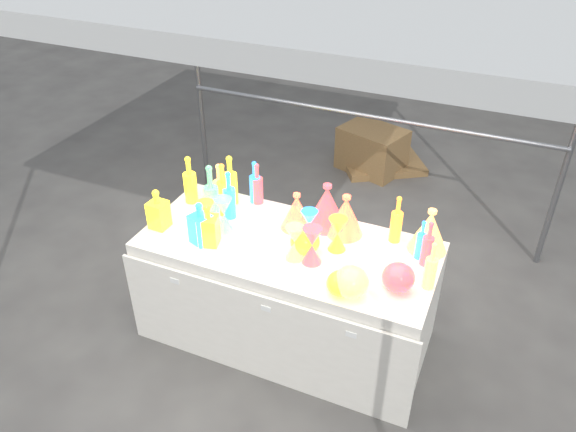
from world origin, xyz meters
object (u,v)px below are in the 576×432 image
at_px(cardboard_box_closed, 372,149).
at_px(globe_0, 340,284).
at_px(decanter_0, 158,209).
at_px(hourglass_0, 206,218).
at_px(display_table, 287,291).
at_px(bottle_0, 190,179).
at_px(lampshade_0, 297,211).

height_order(cardboard_box_closed, globe_0, globe_0).
bearing_deg(cardboard_box_closed, decanter_0, -85.75).
bearing_deg(cardboard_box_closed, hourglass_0, -79.49).
relative_size(cardboard_box_closed, decanter_0, 2.25).
distance_m(display_table, bottle_0, 0.98).
xyz_separation_m(display_table, hourglass_0, (-0.51, -0.08, 0.49)).
xyz_separation_m(hourglass_0, lampshade_0, (0.49, 0.28, 0.01)).
bearing_deg(bottle_0, cardboard_box_closed, 74.10).
bearing_deg(hourglass_0, cardboard_box_closed, 81.86).
height_order(display_table, globe_0, globe_0).
height_order(cardboard_box_closed, decanter_0, decanter_0).
distance_m(cardboard_box_closed, hourglass_0, 2.64).
height_order(hourglass_0, globe_0, hourglass_0).
xyz_separation_m(display_table, cardboard_box_closed, (-0.14, 2.45, -0.15)).
relative_size(cardboard_box_closed, lampshade_0, 2.49).
relative_size(bottle_0, decanter_0, 1.26).
distance_m(display_table, decanter_0, 0.97).
xyz_separation_m(display_table, bottle_0, (-0.79, 0.19, 0.55)).
distance_m(bottle_0, decanter_0, 0.34).
distance_m(decanter_0, lampshade_0, 0.86).
xyz_separation_m(bottle_0, decanter_0, (-0.02, -0.34, -0.03)).
xyz_separation_m(cardboard_box_closed, hourglass_0, (-0.36, -2.53, 0.64)).
xyz_separation_m(cardboard_box_closed, lampshade_0, (0.12, -2.26, 0.65)).
relative_size(cardboard_box_closed, globe_0, 3.96).
bearing_deg(decanter_0, bottle_0, 88.92).
bearing_deg(display_table, lampshade_0, 96.46).
bearing_deg(decanter_0, cardboard_box_closed, 78.54).
distance_m(hourglass_0, lampshade_0, 0.56).
relative_size(bottle_0, globe_0, 2.22).
distance_m(display_table, hourglass_0, 0.71).
height_order(display_table, decanter_0, decanter_0).
height_order(decanter_0, hourglass_0, decanter_0).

